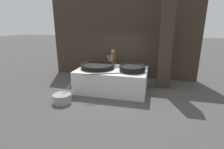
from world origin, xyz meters
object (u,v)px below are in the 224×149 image
object	(u,v)px
giant_wok_far	(132,68)
giant_wok_near	(98,66)
cook	(113,64)
prep_bowl_vegetables	(62,98)

from	to	relation	value
giant_wok_far	giant_wok_near	bearing A→B (deg)	175.81
cook	prep_bowl_vegetables	size ratio (longest dim) A/B	1.78
giant_wok_near	giant_wok_far	size ratio (longest dim) A/B	1.37
cook	giant_wok_far	bearing A→B (deg)	132.54
cook	prep_bowl_vegetables	world-z (taller)	cook
giant_wok_near	giant_wok_far	xyz separation A→B (m)	(1.50, -0.11, 0.02)
cook	giant_wok_near	bearing A→B (deg)	80.82
giant_wok_near	giant_wok_far	distance (m)	1.50
giant_wok_near	giant_wok_far	bearing A→B (deg)	-4.19
giant_wok_far	prep_bowl_vegetables	world-z (taller)	giant_wok_far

